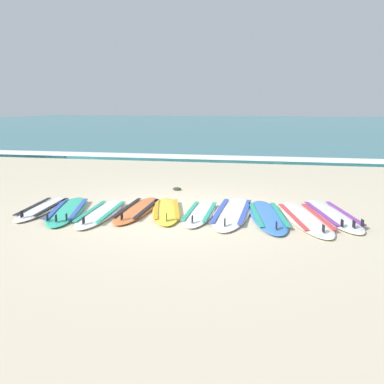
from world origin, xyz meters
TOP-DOWN VIEW (x-y plane):
  - ground_plane at (0.00, 0.00)m, footprint 80.00×80.00m
  - sea at (0.00, 36.73)m, footprint 80.00×60.00m
  - wave_foam_strip at (0.00, 7.34)m, footprint 80.00×1.21m
  - surfboard_0 at (-2.49, -0.29)m, footprint 0.67×1.97m
  - surfboard_1 at (-1.96, -0.36)m, footprint 1.12×2.24m
  - surfboard_2 at (-1.31, -0.40)m, footprint 0.68×2.12m
  - surfboard_3 at (-0.76, -0.05)m, footprint 0.55×2.06m
  - surfboard_4 at (-0.23, 0.00)m, footprint 1.00×2.07m
  - surfboard_5 at (0.39, -0.06)m, footprint 0.51×1.92m
  - surfboard_6 at (0.94, 0.09)m, footprint 0.66×2.46m
  - surfboard_7 at (1.55, -0.02)m, footprint 0.94×2.33m
  - surfboard_8 at (2.16, -0.03)m, footprint 1.10×2.42m
  - surfboard_9 at (2.64, 0.27)m, footprint 1.09×2.35m
  - seaweed_clump_near_shoreline at (-0.51, 1.97)m, footprint 0.19×0.15m

SIDE VIEW (x-z plane):
  - ground_plane at x=0.00m, z-range 0.00..0.00m
  - seaweed_clump_near_shoreline at x=-0.51m, z-range 0.00..0.07m
  - surfboard_6 at x=0.94m, z-range -0.05..0.13m
  - surfboard_8 at x=2.16m, z-range -0.05..0.13m
  - surfboard_7 at x=1.55m, z-range -0.05..0.13m
  - surfboard_2 at x=-1.31m, z-range -0.05..0.13m
  - surfboard_3 at x=-0.76m, z-range -0.05..0.13m
  - surfboard_4 at x=-0.23m, z-range -0.05..0.13m
  - surfboard_0 at x=-2.49m, z-range -0.05..0.13m
  - surfboard_5 at x=0.39m, z-range -0.05..0.13m
  - surfboard_9 at x=2.64m, z-range -0.05..0.13m
  - surfboard_1 at x=-1.96m, z-range -0.05..0.13m
  - sea at x=0.00m, z-range 0.00..0.10m
  - wave_foam_strip at x=0.00m, z-range 0.00..0.11m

